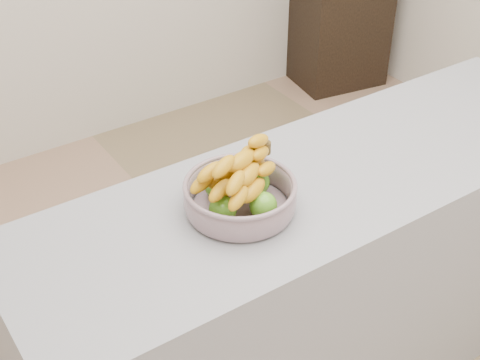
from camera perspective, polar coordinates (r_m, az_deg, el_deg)
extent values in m
cube|color=gray|center=(2.28, 7.04, -8.66)|extent=(2.00, 0.60, 0.90)
cube|color=black|center=(4.39, 8.53, 14.22)|extent=(0.60, 0.51, 0.97)
cylinder|color=#A2B2C2|center=(1.83, 0.00, -2.41)|extent=(0.26, 0.26, 0.01)
torus|color=#A2B2C2|center=(1.78, 0.00, -0.44)|extent=(0.31, 0.31, 0.01)
sphere|color=#2F8B18|center=(1.76, 2.00, -2.18)|extent=(0.07, 0.07, 0.07)
sphere|color=#2F8B18|center=(1.85, 1.40, -0.18)|extent=(0.07, 0.07, 0.07)
sphere|color=#2F8B18|center=(1.84, -1.92, -0.48)|extent=(0.07, 0.07, 0.07)
sphere|color=#2F8B18|center=(1.75, -1.48, -2.50)|extent=(0.07, 0.07, 0.07)
ellipsoid|color=orange|center=(1.74, 1.09, -0.88)|extent=(0.19, 0.13, 0.04)
ellipsoid|color=orange|center=(1.77, -0.20, -0.33)|extent=(0.20, 0.11, 0.04)
ellipsoid|color=orange|center=(1.79, -1.45, 0.20)|extent=(0.20, 0.09, 0.04)
ellipsoid|color=orange|center=(1.74, 0.70, 0.45)|extent=(0.19, 0.14, 0.04)
ellipsoid|color=orange|center=(1.77, -0.69, 1.03)|extent=(0.20, 0.07, 0.04)
ellipsoid|color=orange|center=(1.74, 0.12, 1.67)|extent=(0.20, 0.11, 0.04)
cylinder|color=#473516|center=(1.83, 2.18, 2.78)|extent=(0.03, 0.03, 0.03)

